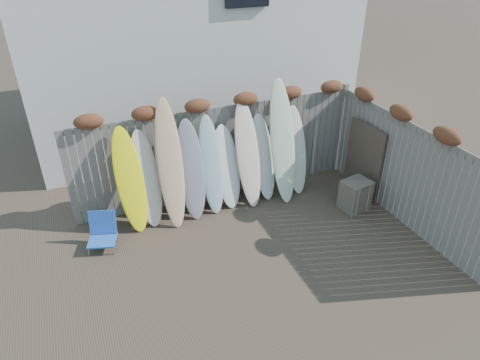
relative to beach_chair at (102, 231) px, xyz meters
name	(u,v)px	position (x,y,z in m)	size (l,w,h in m)	color
ground	(266,261)	(2.55, -1.56, -0.30)	(80.00, 80.00, 0.00)	#493A2D
back_fence	(221,145)	(2.61, 0.84, 0.89)	(6.05, 0.28, 2.24)	slate
right_fence	(405,166)	(5.54, -1.30, 0.85)	(0.28, 4.40, 2.24)	slate
house	(181,9)	(3.05, 4.94, 2.90)	(8.50, 5.50, 6.33)	silver
beach_chair	(102,231)	(0.00, 0.00, 0.00)	(0.61, 0.63, 0.64)	blue
wooden_crate	(355,195)	(4.94, -0.75, 0.02)	(0.55, 0.46, 0.64)	brown
lattice_panel	(363,160)	(5.43, -0.25, 0.49)	(0.04, 1.06, 1.58)	#31281D
surfboard_0	(130,180)	(0.66, 0.43, 0.69)	(0.52, 0.07, 2.05)	#F5EA0D
surfboard_1	(147,179)	(0.97, 0.46, 0.63)	(0.50, 0.07, 1.92)	beige
surfboard_2	(170,165)	(1.42, 0.35, 0.90)	(0.48, 0.07, 2.51)	#E6B068
surfboard_3	(191,170)	(1.83, 0.40, 0.67)	(0.53, 0.07, 2.01)	gray
surfboard_4	(211,165)	(2.26, 0.44, 0.67)	(0.45, 0.07, 2.02)	#9EBDC7
surfboard_5	(227,167)	(2.60, 0.46, 0.55)	(0.53, 0.07, 1.76)	white
surfboard_6	(248,154)	(3.03, 0.41, 0.78)	(0.50, 0.07, 2.23)	beige
surfboard_7	(263,158)	(3.42, 0.48, 0.60)	(0.48, 0.07, 1.86)	white
surfboard_8	(283,142)	(3.78, 0.34, 0.94)	(0.53, 0.07, 2.58)	beige
surfboard_9	(296,150)	(4.18, 0.46, 0.63)	(0.48, 0.07, 1.93)	silver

